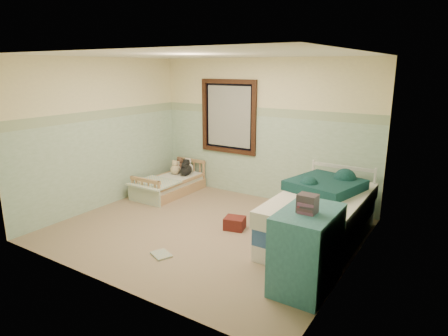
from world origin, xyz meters
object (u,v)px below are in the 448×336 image
Objects in this scene: plush_floor_tan at (141,193)px; twin_bed_frame at (319,234)px; red_pillow at (235,223)px; floor_book at (161,255)px; plush_floor_cream at (142,190)px; dresser at (307,249)px; toddler_bed_frame at (170,189)px.

plush_floor_tan is 0.12× the size of twin_bed_frame.
red_pillow is 1.29m from floor_book.
twin_bed_frame reaches higher than red_pillow.
red_pillow is (-1.20, -0.26, -0.02)m from twin_bed_frame.
red_pillow is at bearing -167.65° from twin_bed_frame.
dresser is at bearing -19.35° from plush_floor_cream.
dresser reaches higher than toddler_bed_frame.
toddler_bed_frame is at bearing 157.72° from red_pillow.
floor_book is at bearing -39.41° from plush_floor_tan.
toddler_bed_frame is 3.80m from dresser.
toddler_bed_frame is 2.07m from red_pillow.
twin_bed_frame reaches higher than floor_book.
dresser reaches higher than plush_floor_tan.
plush_floor_tan is at bearing -111.74° from toddler_bed_frame.
plush_floor_tan is at bearing 173.87° from red_pillow.
plush_floor_tan is 3.79m from dresser.
twin_bed_frame is at bearing 0.56° from plush_floor_tan.
twin_bed_frame is (3.33, 0.03, -0.01)m from plush_floor_tan.
dresser reaches higher than red_pillow.
dresser is at bearing 32.74° from floor_book.
plush_floor_cream is 0.19m from plush_floor_tan.
toddler_bed_frame is 5.23× the size of floor_book.
toddler_bed_frame is 0.68× the size of twin_bed_frame.
plush_floor_cream is at bearing 170.34° from red_pillow.
plush_floor_cream is 0.84× the size of red_pillow.
toddler_bed_frame is 0.53m from plush_floor_cream.
toddler_bed_frame is at bearing 68.26° from plush_floor_tan.
twin_bed_frame is 7.69× the size of floor_book.
toddler_bed_frame is at bearing 150.60° from floor_book.
dresser is (3.37, -1.70, 0.35)m from toddler_bed_frame.
plush_floor_cream is 0.12× the size of twin_bed_frame.
red_pillow is (-1.46, 0.92, -0.35)m from dresser.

